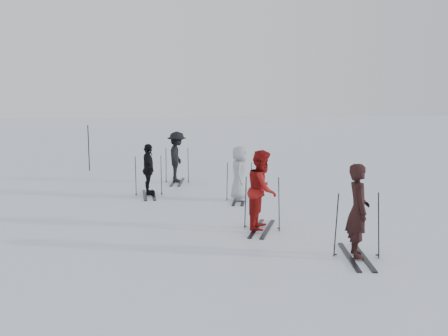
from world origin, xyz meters
The scene contains 12 objects.
ground centered at (0.00, 0.00, 0.00)m, with size 120.00×120.00×0.00m, color silver.
skier_near_dark centered at (1.67, -4.79, 0.92)m, with size 0.67×0.44×1.84m, color black.
skier_red centered at (0.34, -2.44, 0.94)m, with size 0.91×0.71×1.88m, color maroon.
skier_grey centered at (0.46, 0.89, 0.82)m, with size 0.80×0.52×1.64m, color #9DA1A6.
skier_uphill_left centered at (-2.25, 2.15, 0.82)m, with size 0.96×0.40×1.63m, color black.
skier_uphill_far centered at (-1.17, 4.44, 0.92)m, with size 1.19×0.69×1.85m, color black.
skis_near_dark centered at (1.67, -4.79, 0.67)m, with size 0.98×1.84×1.35m, color black, non-canonical shape.
skis_red centered at (0.34, -2.44, 0.66)m, with size 0.95×1.80×1.32m, color black, non-canonical shape.
skis_grey centered at (0.46, 0.89, 0.61)m, with size 0.88×1.67×1.22m, color black, non-canonical shape.
skis_uphill_left centered at (-2.25, 2.15, 0.66)m, with size 0.96×1.81×1.32m, color black, non-canonical shape.
skis_uphill_far centered at (-1.17, 4.44, 0.66)m, with size 0.96×1.82×1.33m, color black, non-canonical shape.
piste_marker centered at (-4.65, 8.02, 0.97)m, with size 0.04×0.04×1.94m, color black.
Camera 1 is at (-2.49, -13.72, 3.16)m, focal length 40.00 mm.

